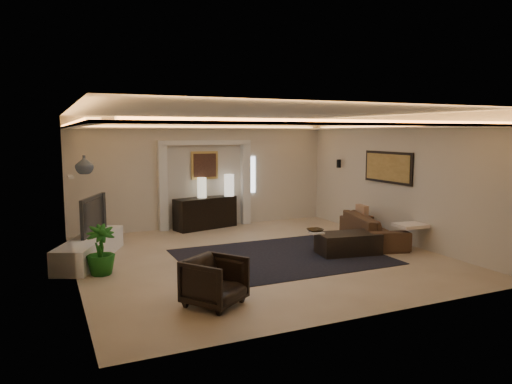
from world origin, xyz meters
name	(u,v)px	position (x,y,z in m)	size (l,w,h in m)	color
floor	(259,257)	(0.00, 0.00, 0.00)	(7.00, 7.00, 0.00)	#C5AF93
ceiling	(259,113)	(0.00, 0.00, 2.90)	(7.00, 7.00, 0.00)	white
wall_back	(204,173)	(0.00, 3.50, 1.45)	(7.00, 7.00, 0.00)	beige
wall_front	(369,212)	(0.00, -3.50, 1.45)	(7.00, 7.00, 0.00)	beige
wall_left	(72,195)	(-3.50, 0.00, 1.45)	(7.00, 7.00, 0.00)	beige
wall_right	(397,179)	(3.50, 0.00, 1.45)	(7.00, 7.00, 0.00)	beige
cove_soffit	(259,127)	(0.00, 0.00, 2.62)	(7.00, 7.00, 0.04)	silver
daylight_slit	(251,175)	(1.35, 3.48, 1.35)	(0.25, 0.03, 1.00)	white
area_rug	(281,257)	(0.40, -0.20, 0.01)	(4.00, 3.00, 0.01)	black
pilaster_left	(163,188)	(-1.15, 3.40, 1.10)	(0.22, 0.20, 2.20)	silver
pilaster_right	(246,184)	(1.15, 3.40, 1.10)	(0.22, 0.20, 2.20)	silver
alcove_header	(205,143)	(0.00, 3.40, 2.25)	(2.52, 0.20, 0.12)	silver
painting_frame	(205,165)	(0.00, 3.47, 1.65)	(0.74, 0.04, 0.74)	tan
painting_canvas	(205,165)	(0.00, 3.44, 1.65)	(0.62, 0.02, 0.62)	#4C2D1E
art_panel_frame	(388,167)	(3.47, 0.30, 1.70)	(0.04, 1.64, 0.74)	black
art_panel_gold	(387,167)	(3.44, 0.30, 1.70)	(0.02, 1.50, 0.62)	tan
wall_sconce	(339,164)	(3.38, 2.20, 1.68)	(0.12, 0.12, 0.22)	black
wall_niche	(70,177)	(-3.44, 1.40, 1.65)	(0.10, 0.55, 0.04)	silver
console	(205,213)	(-0.07, 3.25, 0.40)	(1.67, 0.52, 0.84)	black
lamp_left	(202,187)	(-0.15, 3.25, 1.09)	(0.24, 0.24, 0.53)	#FAF0CC
lamp_right	(229,186)	(0.61, 3.25, 1.09)	(0.26, 0.26, 0.59)	white
media_ledge	(90,249)	(-3.15, 1.17, 0.23)	(0.62, 2.46, 0.46)	white
tv	(87,215)	(-3.15, 1.58, 0.84)	(0.18, 1.34, 0.77)	black
figurine	(93,217)	(-2.95, 2.40, 0.64)	(0.14, 0.14, 0.38)	black
ginger_jar	(84,165)	(-3.15, 1.69, 1.86)	(0.36, 0.36, 0.38)	#374853
plant	(101,250)	(-3.07, 0.05, 0.44)	(0.50, 0.50, 0.89)	#195814
sofa	(373,229)	(2.91, 0.09, 0.32)	(0.86, 2.20, 0.64)	#493623
throw_blanket	(411,225)	(3.15, -0.86, 0.55)	(0.62, 0.50, 0.07)	silver
throw_pillow	(362,214)	(3.11, 0.77, 0.55)	(0.13, 0.42, 0.42)	tan
coffee_table	(348,244)	(1.78, -0.55, 0.20)	(1.25, 0.68, 0.47)	black
bowl	(315,232)	(1.19, -0.21, 0.45)	(0.33, 0.33, 0.08)	black
magazine	(317,234)	(1.16, -0.32, 0.42)	(0.28, 0.20, 0.03)	white
armchair	(215,282)	(-1.74, -2.22, 0.35)	(0.76, 0.78, 0.71)	black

